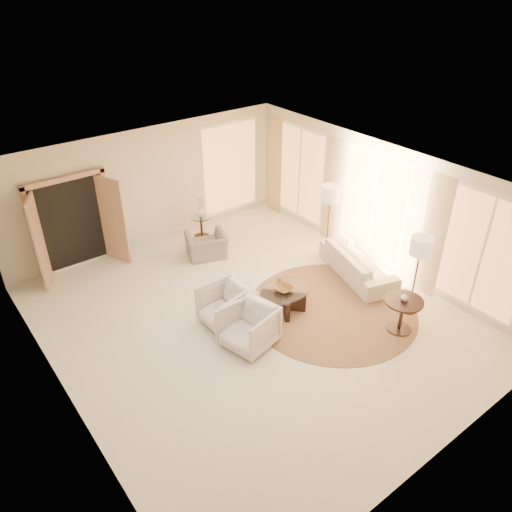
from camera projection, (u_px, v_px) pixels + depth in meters
room at (252, 258)px, 8.90m from camera, size 7.04×8.04×2.83m
windows_right at (376, 208)px, 10.80m from camera, size 0.10×6.40×2.40m
window_back_corner at (231, 168)px, 12.81m from camera, size 1.70×0.10×2.40m
curtains_right at (344, 197)px, 11.41m from camera, size 0.06×5.20×2.60m
french_doors at (74, 226)px, 10.68m from camera, size 1.95×0.66×2.16m
area_rug at (332, 309)px, 9.91m from camera, size 4.22×4.22×0.01m
sofa at (358, 263)px, 10.82m from camera, size 1.36×2.21×0.60m
armchair_left at (226, 305)px, 9.31m from camera, size 0.81×0.86×0.87m
armchair_right at (248, 325)px, 8.80m from camera, size 0.97×1.02×0.88m
accent_chair at (206, 242)px, 11.47m from camera, size 1.03×0.84×0.78m
coffee_table at (283, 297)px, 9.78m from camera, size 1.33×1.33×0.44m
end_table at (402, 310)px, 9.14m from camera, size 0.71×0.71×0.68m
side_table at (201, 224)px, 12.28m from camera, size 0.50×0.50×0.59m
floor_lamp_near at (330, 197)px, 11.03m from camera, size 0.41×0.41×1.71m
floor_lamp_far at (421, 250)px, 9.13m from camera, size 0.40×0.40×1.66m
bowl at (284, 289)px, 9.68m from camera, size 0.39×0.39×0.08m
end_vase at (405, 297)px, 8.99m from camera, size 0.19×0.19×0.15m
side_vase at (200, 212)px, 12.09m from camera, size 0.30×0.30×0.25m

